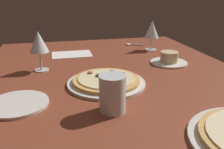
{
  "coord_description": "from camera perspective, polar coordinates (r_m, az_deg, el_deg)",
  "views": [
    {
      "loc": [
        84.92,
        -21.94,
        38.5
      ],
      "look_at": [
        1.78,
        -2.59,
        7.0
      ],
      "focal_mm": 38.69,
      "sensor_mm": 36.0,
      "label": 1
    }
  ],
  "objects": [
    {
      "name": "ramekin_on_saucer",
      "position": [
        1.17,
        13.32,
        3.54
      ],
      "size": [
        17.15,
        17.15,
        5.66
      ],
      "color": "silver",
      "rests_on": "dining_table"
    },
    {
      "name": "wine_glass_far",
      "position": [
        1.38,
        9.39,
        10.29
      ],
      "size": [
        8.23,
        8.23,
        16.45
      ],
      "color": "silver",
      "rests_on": "dining_table"
    },
    {
      "name": "water_glass",
      "position": [
        0.69,
        0.1,
        -5.2
      ],
      "size": [
        7.78,
        7.78,
        11.12
      ],
      "color": "silver",
      "rests_on": "dining_table"
    },
    {
      "name": "wine_glass_near",
      "position": [
        1.06,
        -16.91,
        7.14
      ],
      "size": [
        7.86,
        7.86,
        17.07
      ],
      "color": "silver",
      "rests_on": "dining_table"
    },
    {
      "name": "dining_table",
      "position": [
        0.95,
        1.28,
        -2.34
      ],
      "size": [
        150.0,
        110.0,
        4.0
      ],
      "primitive_type": "cube",
      "color": "brown",
      "rests_on": "ground"
    },
    {
      "name": "spoon",
      "position": [
        1.51,
        4.4,
        7.13
      ],
      "size": [
        7.35,
        11.09,
        1.0
      ],
      "color": "silver",
      "rests_on": "dining_table"
    },
    {
      "name": "pizza_main",
      "position": [
        0.9,
        -1.36,
        -1.61
      ],
      "size": [
        28.93,
        28.93,
        3.38
      ],
      "color": "silver",
      "rests_on": "dining_table"
    },
    {
      "name": "paper_menu",
      "position": [
        1.31,
        -9.49,
        4.72
      ],
      "size": [
        14.27,
        20.73,
        0.3
      ],
      "primitive_type": "cube",
      "rotation": [
        0.0,
        0.0,
        0.0
      ],
      "color": "white",
      "rests_on": "dining_table"
    },
    {
      "name": "side_plate",
      "position": [
        0.8,
        -21.42,
        -6.46
      ],
      "size": [
        18.76,
        18.76,
        0.9
      ],
      "primitive_type": "cylinder",
      "color": "silver",
      "rests_on": "dining_table"
    }
  ]
}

